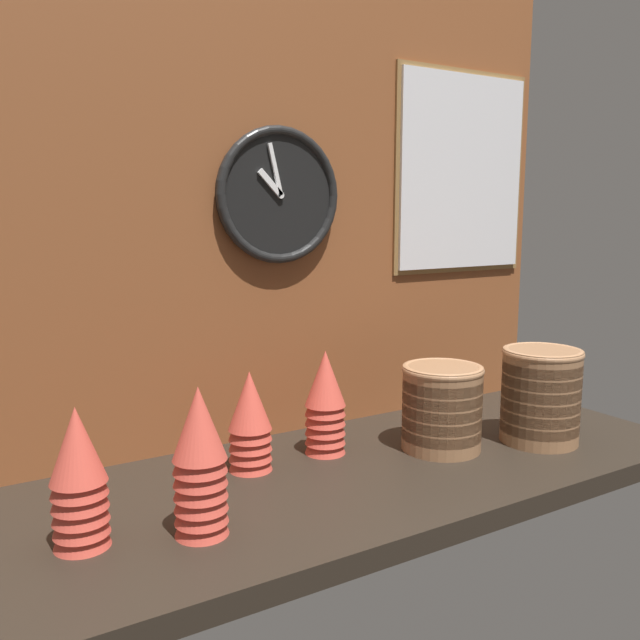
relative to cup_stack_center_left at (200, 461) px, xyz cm
name	(u,v)px	position (x,y,z in cm)	size (l,w,h in cm)	color
ground_plane	(317,485)	(27.13, 10.72, -13.67)	(160.00, 56.00, 4.00)	black
wall_tiled_back	(251,194)	(27.13, 37.22, 40.83)	(160.00, 3.00, 105.00)	brown
cup_stack_center_left	(200,461)	(0.00, 0.00, 0.00)	(8.32, 8.32, 23.35)	#DB4C3D
cup_stack_center_right	(325,402)	(34.81, 20.09, -1.00)	(8.32, 8.32, 21.34)	#DB4C3D
cup_stack_center	(250,421)	(17.79, 19.74, -2.01)	(8.32, 8.32, 19.34)	#DB4C3D
cup_stack_left	(79,478)	(-16.48, 5.67, -1.00)	(8.32, 8.32, 21.34)	#DB4C3D
bowl_stack_right	(442,406)	(56.65, 9.58, -2.41)	(16.78, 16.78, 17.71)	#996B47
bowl_stack_far_right	(541,394)	(77.69, 2.09, -1.13)	(16.78, 16.78, 20.28)	#996B47
wall_clock	(279,195)	(32.12, 34.18, 40.51)	(28.33, 2.70, 28.33)	black
menu_board	(462,173)	(84.02, 35.07, 46.65)	(41.38, 1.32, 49.17)	olive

